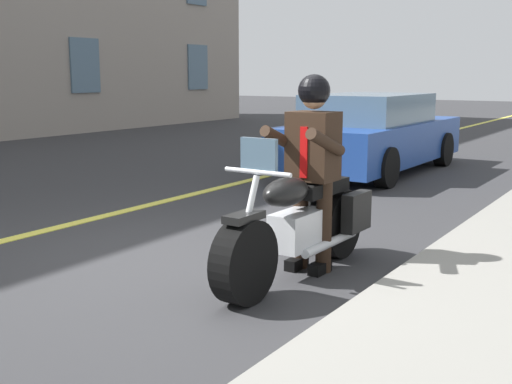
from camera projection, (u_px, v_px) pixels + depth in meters
The scene contains 5 objects.
ground_plane at pixel (169, 263), 5.95m from camera, with size 80.00×80.00×0.00m, color #333335.
lane_center_stripe at pixel (31, 234), 7.02m from camera, with size 60.00×0.16×0.01m, color #E5DB4C.
motorcycle_main at pixel (301, 225), 5.52m from camera, with size 2.21×0.61×1.26m.
rider_main at pixel (312, 156), 5.57m from camera, with size 0.62×0.55×1.74m.
car_silver at pixel (372, 134), 11.41m from camera, with size 4.60×1.92×1.40m.
Camera 1 is at (4.35, 3.81, 1.74)m, focal length 44.75 mm.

